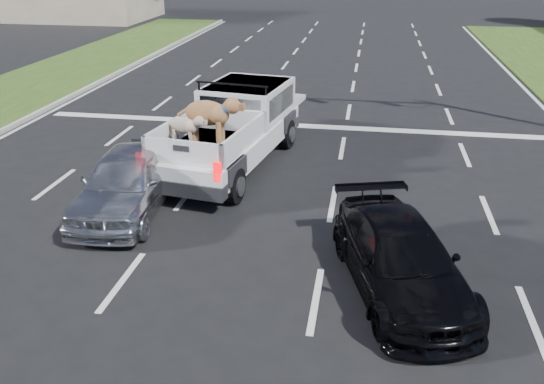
% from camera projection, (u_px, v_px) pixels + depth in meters
% --- Properties ---
extents(ground, '(160.00, 160.00, 0.00)m').
position_uv_depth(ground, '(216.00, 290.00, 10.09)').
color(ground, black).
rests_on(ground, ground).
extents(road_markings, '(17.75, 60.00, 0.01)m').
position_uv_depth(road_markings, '(276.00, 161.00, 16.01)').
color(road_markings, silver).
rests_on(road_markings, ground).
extents(pickup_truck, '(3.03, 6.21, 2.23)m').
position_uv_depth(pickup_truck, '(232.00, 127.00, 15.39)').
color(pickup_truck, black).
rests_on(pickup_truck, ground).
extents(silver_sedan, '(1.98, 4.31, 1.43)m').
position_uv_depth(silver_sedan, '(127.00, 181.00, 12.83)').
color(silver_sedan, '#AEB0B5').
rests_on(silver_sedan, ground).
extents(black_coupe, '(2.84, 4.51, 1.22)m').
position_uv_depth(black_coupe, '(401.00, 259.00, 9.89)').
color(black_coupe, black).
rests_on(black_coupe, ground).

